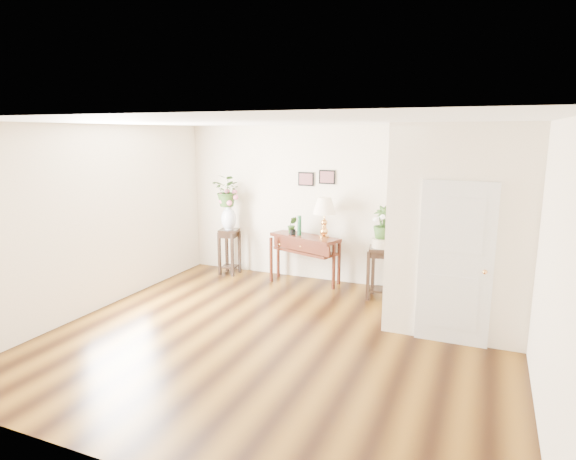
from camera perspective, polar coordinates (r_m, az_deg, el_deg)
The scene contains 21 objects.
floor at distance 6.50m, azimuth -1.22°, elevation -12.80°, with size 6.00×5.50×0.02m, color brown.
ceiling at distance 5.93m, azimuth -1.34°, elevation 12.70°, with size 6.00×5.50×0.02m, color white.
wall_back at distance 8.61m, azimuth 6.23°, elevation 2.89°, with size 6.00×0.02×2.80m, color silver.
wall_front at distance 3.82m, azimuth -18.58°, elevation -8.62°, with size 6.00×0.02×2.80m, color silver.
wall_left at distance 7.77m, azimuth -21.93°, elevation 1.20°, with size 0.02×5.50×2.80m, color silver.
wall_right at distance 5.59m, azimuth 28.13°, elevation -3.08°, with size 0.02×5.50×2.80m, color silver.
partition at distance 7.30m, azimuth 19.93°, elevation 0.74°, with size 1.80×1.95×2.80m, color silver.
door at distance 6.40m, azimuth 19.21°, elevation -3.87°, with size 0.90×0.05×2.10m, color silver.
art_print_left at distance 8.74m, azimuth 2.15°, elevation 6.06°, with size 0.30×0.02×0.25m, color black.
art_print_right at distance 8.60m, azimuth 4.66°, elevation 6.27°, with size 0.30×0.02×0.25m, color black.
wall_ornament at distance 7.44m, azimuth 13.06°, elevation 6.38°, with size 0.51×0.51×0.07m, color gold.
console_table at distance 8.67m, azimuth 2.00°, elevation -3.48°, with size 1.31×0.44×0.87m, color #36110D.
table_lamp at distance 8.39m, azimuth 4.32°, elevation 1.48°, with size 0.41×0.41×0.71m, color #E09D4F.
green_vase at distance 8.58m, azimuth 1.36°, elevation 0.51°, with size 0.07×0.07×0.35m, color #1A4F2E.
potted_plant at distance 8.63m, azimuth 0.51°, elevation 0.48°, with size 0.17×0.14×0.31m, color #294A1B.
plant_stand_a at distance 9.28m, azimuth -6.95°, elevation -2.56°, with size 0.34×0.34×0.87m, color black.
porcelain_vase at distance 9.14m, azimuth -7.05°, elevation 1.47°, with size 0.28×0.28×0.49m, color white, non-canonical shape.
lily_arrangement at distance 9.07m, azimuth -7.12°, elevation 4.42°, with size 0.54×0.47×0.60m, color #294A1B.
plant_stand_b at distance 8.00m, azimuth 10.97°, elevation -5.02°, with size 0.40×0.40×0.86m, color black.
ceramic_bowl at distance 7.88m, azimuth 11.11°, elevation -1.46°, with size 0.34×0.34×0.15m, color beige.
narcissus at distance 7.81m, azimuth 11.20°, elevation 0.81°, with size 0.31×0.31×0.56m, color #294A1B.
Camera 1 is at (2.43, -5.41, 2.67)m, focal length 30.00 mm.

